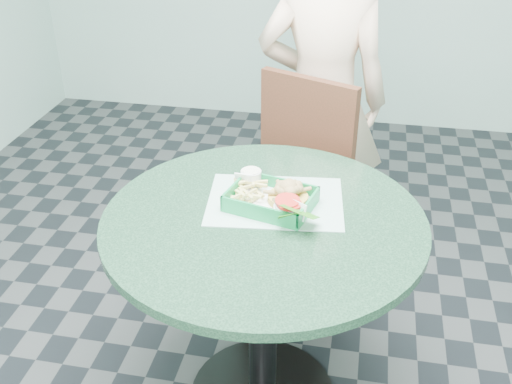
% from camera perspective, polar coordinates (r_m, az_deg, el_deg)
% --- Properties ---
extents(cafe_table, '(0.96, 0.96, 0.75)m').
position_cam_1_polar(cafe_table, '(1.87, 0.71, -7.25)').
color(cafe_table, black).
rests_on(cafe_table, floor).
extents(dining_chair, '(0.43, 0.43, 0.93)m').
position_cam_1_polar(dining_chair, '(2.44, 4.42, 1.15)').
color(dining_chair, black).
rests_on(dining_chair, floor).
extents(diner_person, '(0.57, 0.37, 1.55)m').
position_cam_1_polar(diner_person, '(2.59, 6.30, 8.87)').
color(diner_person, beige).
rests_on(diner_person, floor).
extents(placemat, '(0.44, 0.35, 0.00)m').
position_cam_1_polar(placemat, '(1.85, 1.83, -1.40)').
color(placemat, '#95BEAF').
rests_on(placemat, cafe_table).
extents(food_basket, '(0.25, 0.18, 0.05)m').
position_cam_1_polar(food_basket, '(1.81, 1.40, -1.51)').
color(food_basket, '#108543').
rests_on(food_basket, placemat).
extents(crab_sandwich, '(0.12, 0.12, 0.07)m').
position_cam_1_polar(crab_sandwich, '(1.81, 2.93, -0.28)').
color(crab_sandwich, gold).
rests_on(crab_sandwich, food_basket).
extents(fries_pile, '(0.11, 0.12, 0.04)m').
position_cam_1_polar(fries_pile, '(1.83, -1.09, -0.52)').
color(fries_pile, '#D4C76E').
rests_on(fries_pile, food_basket).
extents(sauce_ramekin, '(0.07, 0.07, 0.04)m').
position_cam_1_polar(sauce_ramekin, '(1.87, -1.19, 0.83)').
color(sauce_ramekin, silver).
rests_on(sauce_ramekin, food_basket).
extents(garnish_cup, '(0.13, 0.13, 0.05)m').
position_cam_1_polar(garnish_cup, '(1.75, 3.75, -1.90)').
color(garnish_cup, silver).
rests_on(garnish_cup, food_basket).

